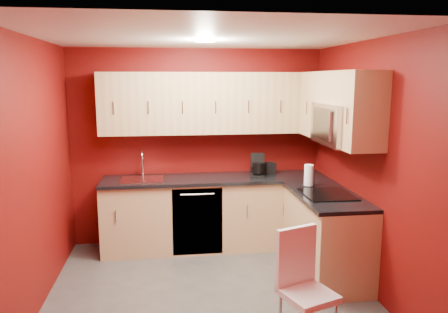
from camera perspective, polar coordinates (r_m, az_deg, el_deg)
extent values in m
plane|color=#4F4C49|center=(4.62, -1.91, -17.19)|extent=(3.20, 3.20, 0.00)
plane|color=white|center=(4.13, -2.11, 15.40)|extent=(3.20, 3.20, 0.00)
plane|color=#600909|center=(5.67, -3.49, 1.26)|extent=(3.20, 0.00, 3.20)
plane|color=#600909|center=(2.76, 1.09, -8.23)|extent=(3.20, 0.00, 3.20)
plane|color=#600909|center=(4.35, -23.50, -2.27)|extent=(0.00, 3.00, 3.00)
plane|color=#600909|center=(4.63, 18.10, -1.21)|extent=(0.00, 3.00, 3.00)
cube|color=tan|center=(5.58, -1.11, -7.46)|extent=(2.80, 0.60, 0.87)
cube|color=tan|center=(4.95, 13.14, -10.05)|extent=(0.60, 1.30, 0.87)
cube|color=black|center=(5.45, -1.11, -2.94)|extent=(2.80, 0.63, 0.04)
cube|color=black|center=(4.80, 13.25, -5.01)|extent=(0.63, 1.27, 0.04)
cube|color=tan|center=(5.45, -1.31, 7.00)|extent=(2.80, 0.35, 0.75)
cube|color=tan|center=(5.29, 12.66, 6.67)|extent=(0.35, 0.57, 0.75)
cube|color=tan|center=(4.22, 18.07, 5.62)|extent=(0.35, 0.22, 0.75)
cube|color=tan|center=(4.66, 15.60, 8.70)|extent=(0.35, 0.76, 0.33)
cube|color=silver|center=(4.67, 15.10, 4.12)|extent=(0.40, 0.76, 0.42)
cube|color=black|center=(4.60, 12.91, 4.13)|extent=(0.02, 0.62, 0.33)
cylinder|color=silver|center=(4.38, 13.71, 3.81)|extent=(0.02, 0.02, 0.29)
cube|color=black|center=(4.76, 13.36, -4.83)|extent=(0.50, 0.55, 0.01)
cube|color=silver|center=(5.41, -10.62, -3.03)|extent=(0.52, 0.42, 0.02)
cylinder|color=silver|center=(5.58, -10.56, -1.22)|extent=(0.02, 0.02, 0.26)
torus|color=silver|center=(5.49, -10.64, -0.03)|extent=(0.02, 0.16, 0.16)
cylinder|color=silver|center=(5.43, -10.66, -0.79)|extent=(0.02, 0.02, 0.12)
cube|color=black|center=(5.29, -3.47, -8.50)|extent=(0.60, 0.02, 0.82)
cylinder|color=white|center=(4.42, -2.50, 14.84)|extent=(0.20, 0.20, 0.01)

